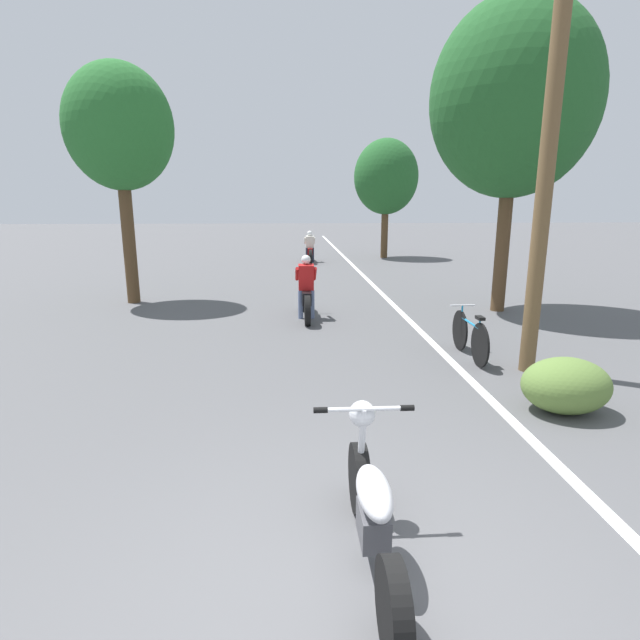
% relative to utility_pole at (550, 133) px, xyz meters
% --- Properties ---
extents(ground_plane, '(120.00, 120.00, 0.00)m').
position_rel_utility_pole_xyz_m(ground_plane, '(-3.33, -4.44, -3.53)').
color(ground_plane, '#515154').
extents(lane_stripe_edge, '(0.14, 48.00, 0.01)m').
position_rel_utility_pole_xyz_m(lane_stripe_edge, '(-1.05, 7.84, -3.52)').
color(lane_stripe_edge, white).
rests_on(lane_stripe_edge, ground).
extents(utility_pole, '(1.10, 0.24, 6.87)m').
position_rel_utility_pole_xyz_m(utility_pole, '(0.00, 0.00, 0.00)').
color(utility_pole, brown).
rests_on(utility_pole, ground).
extents(roadside_tree_right_near, '(3.76, 3.38, 6.99)m').
position_rel_utility_pole_xyz_m(roadside_tree_right_near, '(1.35, 4.37, 1.28)').
color(roadside_tree_right_near, '#513A23').
rests_on(roadside_tree_right_near, ground).
extents(roadside_tree_right_far, '(2.95, 2.66, 5.40)m').
position_rel_utility_pole_xyz_m(roadside_tree_right_far, '(0.80, 16.28, 0.15)').
color(roadside_tree_right_far, '#513A23').
rests_on(roadside_tree_right_far, ground).
extents(roadside_tree_left, '(2.63, 2.36, 5.87)m').
position_rel_utility_pole_xyz_m(roadside_tree_left, '(-7.81, 5.95, 0.79)').
color(roadside_tree_left, '#513A23').
rests_on(roadside_tree_left, ground).
extents(roadside_bush, '(1.10, 0.88, 0.70)m').
position_rel_utility_pole_xyz_m(roadside_bush, '(-0.28, -1.58, -3.18)').
color(roadside_bush, '#5B7A38').
rests_on(roadside_bush, ground).
extents(motorcycle_foreground, '(0.80, 2.01, 1.03)m').
position_rel_utility_pole_xyz_m(motorcycle_foreground, '(-3.15, -4.11, -3.10)').
color(motorcycle_foreground, black).
rests_on(motorcycle_foreground, ground).
extents(motorcycle_rider_lead, '(0.50, 2.07, 1.44)m').
position_rel_utility_pole_xyz_m(motorcycle_rider_lead, '(-3.34, 3.85, -2.99)').
color(motorcycle_rider_lead, black).
rests_on(motorcycle_rider_lead, ground).
extents(motorcycle_rider_far, '(0.50, 2.14, 1.36)m').
position_rel_utility_pole_xyz_m(motorcycle_rider_far, '(-2.79, 14.70, -3.01)').
color(motorcycle_rider_far, black).
rests_on(motorcycle_rider_far, ground).
extents(bicycle_parked, '(0.44, 1.68, 0.83)m').
position_rel_utility_pole_xyz_m(bicycle_parked, '(-0.69, 0.69, -3.15)').
color(bicycle_parked, black).
rests_on(bicycle_parked, ground).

